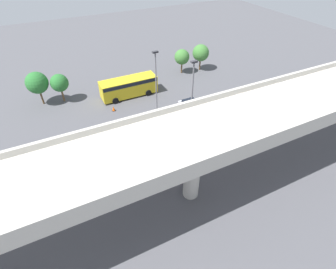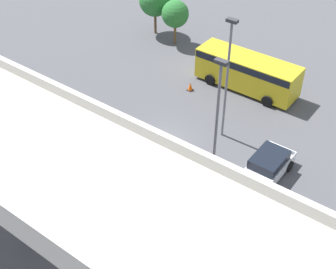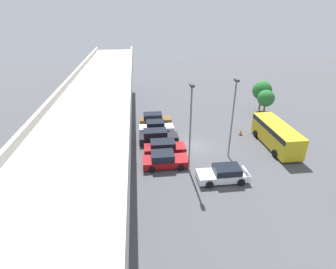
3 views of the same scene
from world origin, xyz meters
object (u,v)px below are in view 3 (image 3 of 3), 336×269
object	(u,v)px
parked_car_0	(224,174)
lamp_post_mid_lot	(191,124)
parked_car_4	(156,128)
traffic_cone	(241,132)
lamp_post_near_aisle	(233,114)
parked_car_5	(155,119)
parked_car_3	(158,137)
parked_car_1	(165,160)
shuttle_bus	(276,134)
parked_car_2	(164,147)
tree_front_right	(266,98)
tree_front_far_right	(262,90)

from	to	relation	value
parked_car_0	lamp_post_mid_lot	bearing A→B (deg)	-35.40
parked_car_4	traffic_cone	bearing A→B (deg)	-9.65
lamp_post_near_aisle	lamp_post_mid_lot	distance (m)	5.33
parked_car_4	parked_car_5	bearing A→B (deg)	89.99
parked_car_0	parked_car_3	bearing A→B (deg)	-56.52
parked_car_1	shuttle_bus	size ratio (longest dim) A/B	0.57
shuttle_bus	lamp_post_mid_lot	size ratio (longest dim) A/B	0.92
parked_car_4	lamp_post_near_aisle	world-z (taller)	lamp_post_near_aisle
parked_car_3	parked_car_5	world-z (taller)	parked_car_3
parked_car_2	tree_front_right	size ratio (longest dim) A/B	1.13
parked_car_4	tree_front_right	world-z (taller)	tree_front_right
parked_car_0	parked_car_1	size ratio (longest dim) A/B	1.02
parked_car_0	parked_car_1	world-z (taller)	parked_car_1
parked_car_0	lamp_post_mid_lot	size ratio (longest dim) A/B	0.54
parked_car_3	traffic_cone	bearing A→B (deg)	4.76
tree_front_far_right	traffic_cone	xyz separation A→B (m)	(-8.28, 6.18, -2.88)
parked_car_3	lamp_post_mid_lot	world-z (taller)	lamp_post_mid_lot
parked_car_4	parked_car_0	bearing A→B (deg)	-63.66
parked_car_4	lamp_post_mid_lot	distance (m)	10.30
parked_car_2	tree_front_right	distance (m)	18.32
parked_car_5	lamp_post_mid_lot	size ratio (longest dim) A/B	0.49
parked_car_4	tree_front_far_right	distance (m)	18.22
lamp_post_near_aisle	tree_front_far_right	distance (m)	16.35
shuttle_bus	lamp_post_near_aisle	world-z (taller)	lamp_post_near_aisle
parked_car_0	shuttle_bus	bearing A→B (deg)	-143.66
shuttle_bus	tree_front_far_right	world-z (taller)	tree_front_far_right
tree_front_far_right	tree_front_right	bearing A→B (deg)	167.67
parked_car_1	traffic_cone	world-z (taller)	parked_car_1
tree_front_far_right	parked_car_3	bearing A→B (deg)	118.48
lamp_post_mid_lot	tree_front_right	distance (m)	18.85
parked_car_0	lamp_post_mid_lot	distance (m)	5.66
parked_car_0	parked_car_1	xyz separation A→B (m)	(3.10, 5.23, 0.02)
parked_car_4	shuttle_bus	distance (m)	14.50
parked_car_5	traffic_cone	distance (m)	11.69
parked_car_1	lamp_post_near_aisle	xyz separation A→B (m)	(1.20, -7.15, 4.23)
tree_front_right	tree_front_far_right	world-z (taller)	tree_front_far_right
parked_car_0	traffic_cone	xyz separation A→B (m)	(9.24, -5.21, -0.38)
parked_car_1	lamp_post_near_aisle	distance (m)	8.40
lamp_post_mid_lot	tree_front_right	size ratio (longest dim) A/B	2.16
tree_front_far_right	lamp_post_near_aisle	bearing A→B (deg)	144.38
parked_car_2	traffic_cone	xyz separation A→B (m)	(3.47, -10.20, -0.39)
tree_front_right	parked_car_0	bearing A→B (deg)	143.92
parked_car_3	lamp_post_mid_lot	size ratio (longest dim) A/B	0.53
lamp_post_mid_lot	tree_front_far_right	world-z (taller)	lamp_post_mid_lot
lamp_post_mid_lot	tree_front_far_right	xyz separation A→B (m)	(15.45, -14.30, -1.88)
parked_car_1	parked_car_0	bearing A→B (deg)	-30.69
shuttle_bus	traffic_cone	xyz separation A→B (m)	(3.30, 2.87, -1.27)
parked_car_4	lamp_post_near_aisle	xyz separation A→B (m)	(-6.75, -7.39, 4.20)
parked_car_3	parked_car_4	size ratio (longest dim) A/B	1.06
shuttle_bus	tree_front_right	bearing A→B (deg)	162.95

